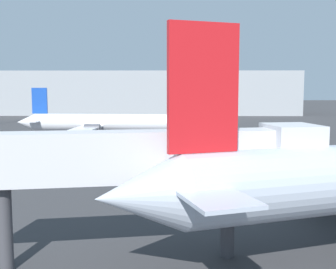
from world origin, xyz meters
TOP-DOWN VIEW (x-y plane):
  - airplane_distant at (-15.50, 59.04)m, footprint 28.16×21.68m
  - jet_bridge at (-4.32, 12.64)m, footprint 17.40×5.01m
  - terminal_building at (-10.94, 134.22)m, footprint 94.95×27.93m

SIDE VIEW (x-z plane):
  - airplane_distant at x=-15.50m, z-range -1.35..7.18m
  - jet_bridge at x=-4.32m, z-range 1.74..8.32m
  - terminal_building at x=-10.94m, z-range 0.00..13.97m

